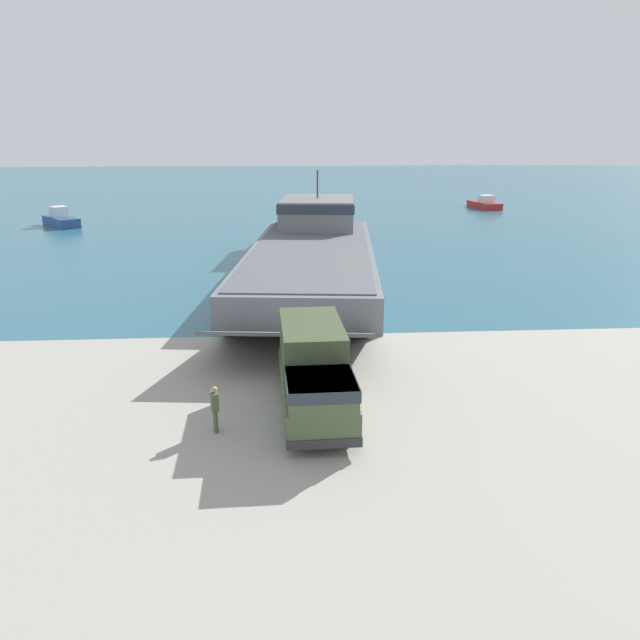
{
  "coord_description": "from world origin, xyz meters",
  "views": [
    {
      "loc": [
        -0.27,
        -27.0,
        9.9
      ],
      "look_at": [
        1.58,
        0.14,
        1.79
      ],
      "focal_mm": 35.0,
      "sensor_mm": 36.0,
      "label": 1
    }
  ],
  "objects_px": {
    "soldier_on_ramp": "(215,406)",
    "moored_boat_b": "(61,220)",
    "landing_craft": "(313,247)",
    "military_truck": "(314,371)",
    "moored_boat_a": "(485,204)"
  },
  "relations": [
    {
      "from": "military_truck",
      "to": "soldier_on_ramp",
      "type": "relative_size",
      "value": 4.3
    },
    {
      "from": "landing_craft",
      "to": "moored_boat_b",
      "type": "bearing_deg",
      "value": 143.53
    },
    {
      "from": "military_truck",
      "to": "moored_boat_a",
      "type": "relative_size",
      "value": 1.18
    },
    {
      "from": "landing_craft",
      "to": "military_truck",
      "type": "distance_m",
      "value": 25.83
    },
    {
      "from": "military_truck",
      "to": "soldier_on_ramp",
      "type": "xyz_separation_m",
      "value": [
        -3.51,
        -1.59,
        -0.57
      ]
    },
    {
      "from": "landing_craft",
      "to": "moored_boat_b",
      "type": "xyz_separation_m",
      "value": [
        -26.96,
        24.81,
        -0.89
      ]
    },
    {
      "from": "soldier_on_ramp",
      "to": "moored_boat_b",
      "type": "relative_size",
      "value": 0.28
    },
    {
      "from": "soldier_on_ramp",
      "to": "military_truck",
      "type": "bearing_deg",
      "value": -169.41
    },
    {
      "from": "moored_boat_b",
      "to": "military_truck",
      "type": "bearing_deg",
      "value": 79.54
    },
    {
      "from": "landing_craft",
      "to": "soldier_on_ramp",
      "type": "bearing_deg",
      "value": -94.1
    },
    {
      "from": "military_truck",
      "to": "moored_boat_a",
      "type": "distance_m",
      "value": 70.34
    },
    {
      "from": "military_truck",
      "to": "soldier_on_ramp",
      "type": "distance_m",
      "value": 3.9
    },
    {
      "from": "moored_boat_b",
      "to": "landing_craft",
      "type": "bearing_deg",
      "value": 100.15
    },
    {
      "from": "landing_craft",
      "to": "soldier_on_ramp",
      "type": "xyz_separation_m",
      "value": [
        -4.96,
        -27.37,
        -0.64
      ]
    },
    {
      "from": "moored_boat_a",
      "to": "moored_boat_b",
      "type": "relative_size",
      "value": 1.02
    }
  ]
}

